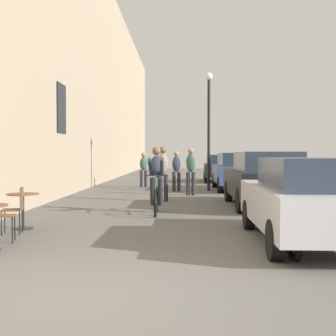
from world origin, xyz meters
The scene contains 15 objects.
ground_plane centered at (0.00, 0.00, 0.00)m, with size 88.00×88.00×0.00m, color #5B5954.
building_facade_left centered at (-3.45, 14.00, 5.68)m, with size 0.54×68.00×11.37m.
cafe_table_mid centered at (-2.26, 4.39, 0.52)m, with size 0.64×0.64×0.72m.
cafe_chair_mid_toward_street centered at (-2.19, 3.80, 0.52)m, with size 0.45×0.45×0.89m.
cyclist_on_bicycle centered at (0.31, 6.88, 0.81)m, with size 0.52×1.76×1.74m.
pedestrian_near centered at (0.37, 9.82, 1.00)m, with size 0.36×0.26×1.76m.
pedestrian_mid centered at (1.31, 12.04, 0.99)m, with size 0.38×0.30×1.76m.
pedestrian_far centered at (0.77, 13.81, 0.93)m, with size 0.37×0.28×1.65m.
pedestrian_furthest centered at (-0.76, 16.02, 0.90)m, with size 0.38×0.29×1.61m.
street_lamp centered at (2.11, 14.18, 3.11)m, with size 0.32×0.32×4.90m.
parked_car_nearest centered at (3.07, 3.00, 0.76)m, with size 1.78×4.12×1.46m.
parked_car_second centered at (3.32, 8.33, 0.82)m, with size 1.88×4.45×1.58m.
parked_car_third centered at (3.34, 14.45, 0.82)m, with size 1.88×4.43×1.58m.
parked_car_fourth centered at (3.14, 20.36, 0.77)m, with size 1.89×4.25×1.49m.
parked_motorcycle centered at (2.54, 2.56, 0.40)m, with size 0.62×2.15×0.92m.
Camera 1 is at (0.93, -4.66, 1.51)m, focal length 48.34 mm.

